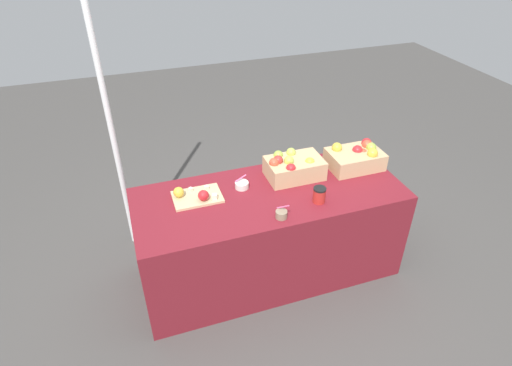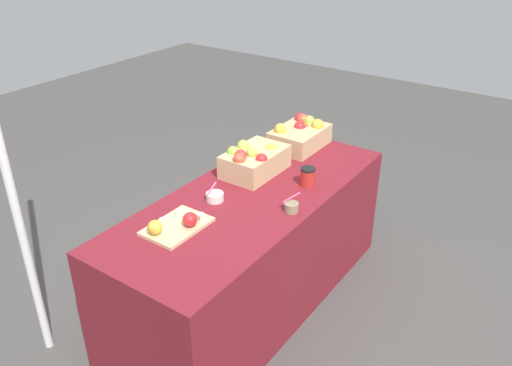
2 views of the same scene
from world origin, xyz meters
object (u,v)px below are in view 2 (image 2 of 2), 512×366
Objects in this scene: apple_crate_left at (300,135)px; coffee_cup at (308,177)px; apple_crate_middle at (254,161)px; sample_bowl_near at (215,197)px; sample_bowl_mid at (291,207)px; cutting_board_front at (176,225)px; tent_pole at (5,164)px.

coffee_cup is at bearing -144.84° from apple_crate_left.
apple_crate_left is 0.98× the size of apple_crate_middle.
sample_bowl_mid is at bearing -70.76° from sample_bowl_near.
apple_crate_middle is 4.18× the size of sample_bowl_near.
sample_bowl_mid is (-0.77, -0.41, -0.05)m from apple_crate_left.
sample_bowl_near is at bearing -179.96° from apple_crate_left.
sample_bowl_near is (0.34, 0.03, -0.00)m from cutting_board_front.
sample_bowl_mid reaches higher than cutting_board_front.
tent_pole reaches higher than coffee_cup.
tent_pole is at bearing 128.16° from cutting_board_front.
sample_bowl_mid is at bearing -165.45° from coffee_cup.
apple_crate_left is 0.87m from sample_bowl_mid.
apple_crate_middle is at bearing 2.69° from sample_bowl_near.
apple_crate_left is at bearing 35.16° from coffee_cup.
sample_bowl_near is (-0.91, -0.00, -0.05)m from apple_crate_left.
apple_crate_middle is (-0.51, 0.02, 0.00)m from apple_crate_left.
cutting_board_front is at bearing -178.74° from apple_crate_left.
cutting_board_front and sample_bowl_near have the same top height.
apple_crate_left is at bearing -18.32° from tent_pole.
cutting_board_front is at bearing -176.47° from apple_crate_middle.
sample_bowl_near is 0.88× the size of sample_bowl_mid.
coffee_cup is at bearing -35.56° from tent_pole.
sample_bowl_near is 0.43m from sample_bowl_mid.
apple_crate_left is at bearing 1.26° from cutting_board_front.
coffee_cup is 0.05× the size of tent_pole.
sample_bowl_near is at bearing -35.19° from tent_pole.
cutting_board_front is 0.84m from coffee_cup.
tent_pole reaches higher than apple_crate_left.
sample_bowl_near is 0.04× the size of tent_pole.
sample_bowl_mid is (0.14, -0.41, 0.00)m from sample_bowl_near.
coffee_cup is (0.04, -0.35, -0.03)m from apple_crate_middle.
apple_crate_left is 1.21× the size of cutting_board_front.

